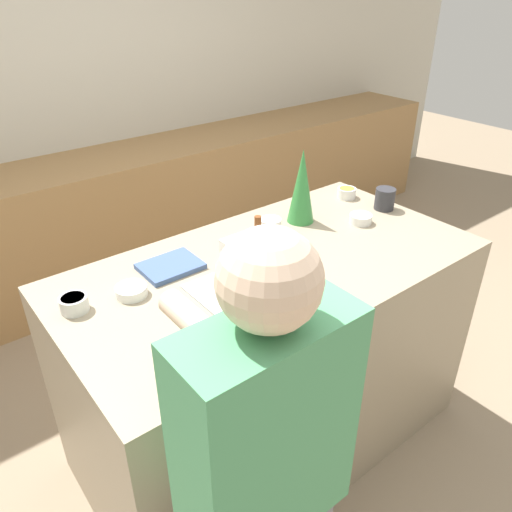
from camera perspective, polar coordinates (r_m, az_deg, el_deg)
The scene contains 15 objects.
ground_plane at distance 2.55m, azimuth 1.61°, elevation -19.59°, with size 12.00×12.00×0.00m, color gray.
wall_back at distance 3.60m, azimuth -21.22°, elevation 17.77°, with size 8.00×0.05×2.60m.
back_cabinet_block at distance 3.56m, azimuth -16.99°, elevation 3.65°, with size 6.00×0.60×0.89m.
kitchen_island at distance 2.21m, azimuth 1.79°, elevation -11.50°, with size 1.65×0.87×0.95m.
baking_tray at distance 1.77m, azimuth -0.33°, elevation -3.60°, with size 0.40×0.33×0.01m.
gingerbread_house at distance 1.72m, azimuth -0.34°, elevation -0.79°, with size 0.17×0.16×0.25m.
decorative_tree at distance 2.20m, azimuth 5.26°, elevation 7.94°, with size 0.12×0.12×0.33m.
candy_bowl_near_tray_left at distance 1.78m, azimuth -14.06°, elevation -3.84°, with size 0.11×0.11×0.04m.
candy_bowl_near_tray_right at distance 1.75m, azimuth -20.10°, elevation -5.08°, with size 0.09×0.09×0.05m.
candy_bowl_beside_tree at distance 2.53m, azimuth 10.32°, elevation 7.16°, with size 0.09×0.09×0.05m.
candy_bowl_behind_tray at distance 2.16m, azimuth 1.68°, elevation 3.67°, with size 0.09×0.09×0.05m.
candy_bowl_front_corner at distance 2.27m, azimuth 11.87°, elevation 4.23°, with size 0.10×0.10×0.04m.
cookbook at distance 1.91m, azimuth -9.75°, elevation -1.16°, with size 0.22×0.17×0.02m.
mug at distance 2.43m, azimuth 14.50°, elevation 6.34°, with size 0.09×0.09×0.10m.
person at distance 1.37m, azimuth 1.00°, elevation -26.16°, with size 0.41×0.51×1.55m.
Camera 1 is at (-1.08, -1.26, 1.93)m, focal length 35.00 mm.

